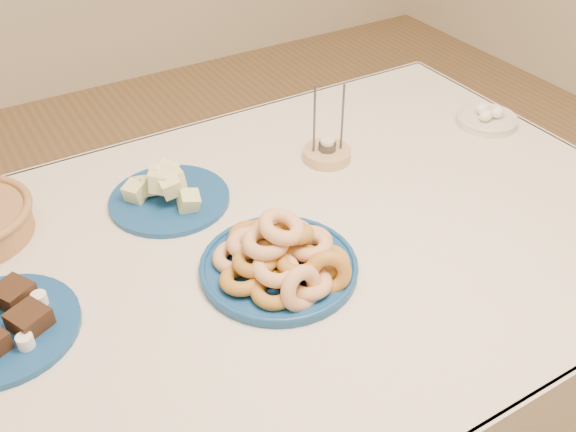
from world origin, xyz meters
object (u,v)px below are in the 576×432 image
object	(u,v)px
donut_platter	(281,258)
egg_bowl	(487,119)
melon_plate	(167,192)
brownie_plate	(1,325)
candle_holder	(327,153)
dining_table	(276,279)

from	to	relation	value
donut_platter	egg_bowl	bearing A→B (deg)	16.32
melon_plate	brownie_plate	size ratio (longest dim) A/B	0.79
brownie_plate	melon_plate	bearing A→B (deg)	28.01
candle_holder	melon_plate	bearing A→B (deg)	175.39
dining_table	egg_bowl	bearing A→B (deg)	10.73
dining_table	candle_holder	world-z (taller)	candle_holder
dining_table	melon_plate	xyz separation A→B (m)	(-0.14, 0.25, 0.13)
dining_table	brownie_plate	bearing A→B (deg)	176.53
brownie_plate	candle_holder	bearing A→B (deg)	12.58
candle_holder	egg_bowl	distance (m)	0.48
melon_plate	egg_bowl	size ratio (longest dim) A/B	1.54
dining_table	brownie_plate	size ratio (longest dim) A/B	4.74
dining_table	candle_holder	distance (m)	0.37
melon_plate	egg_bowl	bearing A→B (deg)	-6.93
melon_plate	brownie_plate	bearing A→B (deg)	-151.99
donut_platter	brownie_plate	xyz separation A→B (m)	(-0.50, 0.12, -0.02)
dining_table	brownie_plate	world-z (taller)	brownie_plate
brownie_plate	candle_holder	xyz separation A→B (m)	(0.81, 0.18, 0.00)
candle_holder	dining_table	bearing A→B (deg)	-141.68
dining_table	egg_bowl	world-z (taller)	egg_bowl
melon_plate	candle_holder	distance (m)	0.41
melon_plate	candle_holder	bearing A→B (deg)	-4.61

